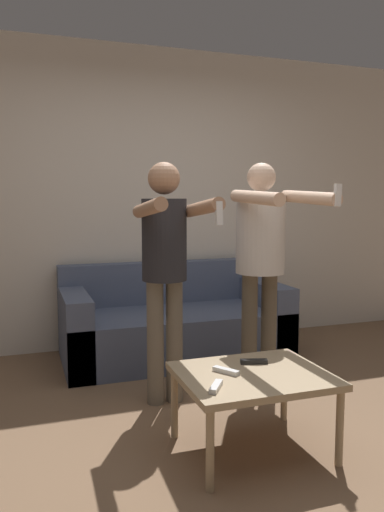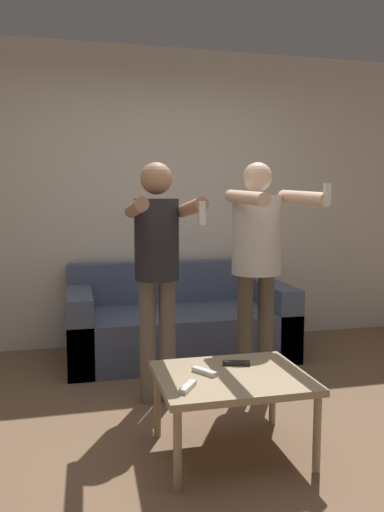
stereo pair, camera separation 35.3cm
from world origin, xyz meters
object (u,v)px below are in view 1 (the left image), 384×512
person_standing_right (262,249)px  remote_near (216,387)px  coffee_table (253,381)px  person_standing_left (165,257)px  remote_far (254,362)px  remote_mid (226,371)px  couch (173,325)px

person_standing_right → remote_near: 1.27m
coffee_table → person_standing_left: bearing=109.2°
person_standing_left → remote_far: 0.88m
remote_near → person_standing_left: bearing=89.5°
person_standing_right → remote_far: (-0.35, -0.62, -0.56)m
person_standing_left → remote_far: (0.33, -0.62, -0.53)m
remote_mid → couch: bearing=82.6°
couch → coffee_table: size_ratio=2.40×
person_standing_right → remote_mid: bearing=-128.2°
remote_far → person_standing_left: bearing=117.9°
coffee_table → remote_near: 0.31m
coffee_table → remote_near: size_ratio=5.40×
person_standing_left → person_standing_right: bearing=-0.2°
person_standing_right → remote_far: 0.91m
person_standing_left → couch: bearing=70.5°
person_standing_right → coffee_table: bearing=-119.4°
couch → remote_mid: bearing=-97.4°
coffee_table → couch: bearing=87.3°
remote_near → remote_mid: 0.23m
person_standing_left → coffee_table: 0.99m
remote_near → couch: bearing=79.4°
remote_far → remote_near: bearing=-140.2°
remote_near → remote_mid: same height
person_standing_left → remote_near: (-0.01, -0.90, -0.53)m
coffee_table → remote_far: (0.07, 0.13, 0.06)m
couch → person_standing_left: 1.24m
remote_near → remote_far: (0.34, 0.28, 0.00)m
person_standing_right → remote_mid: (-0.56, -0.71, -0.56)m
remote_near → remote_mid: bearing=55.2°
couch → coffee_table: (-0.08, -1.72, 0.12)m
couch → remote_far: couch is taller
person_standing_left → remote_far: size_ratio=10.21×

